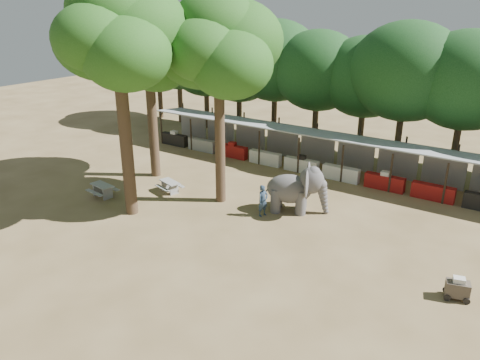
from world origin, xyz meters
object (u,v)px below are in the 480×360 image
Objects in this scene: handler at (263,201)px; picnic_table_near at (103,189)px; elephant at (297,189)px; cart_front at (458,288)px; yard_tree_left at (148,45)px; yard_tree_center at (117,34)px; yard_tree_back at (218,46)px; picnic_table_far at (170,185)px.

handler is 1.03× the size of picnic_table_near.
cart_front is at bearing -44.90° from elephant.
yard_tree_left is 11.85m from handler.
elephant reaches higher than handler.
handler is at bearing -150.77° from elephant.
yard_tree_center is 3.43× the size of elephant.
yard_tree_center is 7.23× the size of picnic_table_near.
elephant is (10.37, -0.06, -6.89)m from yard_tree_left.
picnic_table_near is (-2.89, 0.42, -8.72)m from yard_tree_center.
picnic_table_near is 1.55× the size of cart_front.
yard_tree_back reaches higher than picnic_table_far.
picnic_table_far is at bearing -33.04° from yard_tree_left.
elephant is 9.62m from cart_front.
yard_tree_center reaches higher than picnic_table_near.
yard_tree_back is 8.50m from elephant.
cart_front is at bearing 9.95° from picnic_table_far.
yard_tree_center is at bearing 135.37° from handler.
picnic_table_near is (0.11, -4.58, -7.71)m from yard_tree_left.
yard_tree_center is 1.06× the size of yard_tree_back.
picnic_table_near is at bearing 124.68° from handler.
yard_tree_left is at bearing 157.55° from elephant.
handler is (-1.20, -1.50, -0.45)m from elephant.
yard_tree_left is 21.05m from cart_front.
yard_tree_center is at bearing -59.04° from yard_tree_left.
picnic_table_near is 0.99× the size of picnic_table_far.
elephant is at bearing 12.15° from yard_tree_back.
handler is at bearing 25.74° from picnic_table_near.
yard_tree_center is at bearing -168.28° from elephant.
yard_tree_back is at bearing 96.20° from handler.
yard_tree_center reaches higher than elephant.
yard_tree_back is at bearing 152.78° from cart_front.
cart_front is (16.20, 1.23, -8.75)m from yard_tree_center.
yard_tree_left is 8.47m from picnic_table_far.
yard_tree_center is 9.19m from picnic_table_near.
yard_tree_back reaches higher than yard_tree_left.
elephant is 2.11× the size of picnic_table_near.
cart_front is (16.33, -1.90, 0.00)m from picnic_table_far.
handler reaches higher than cart_front.
elephant is 11.24m from picnic_table_near.
yard_tree_center is at bearing 168.97° from cart_front.
picnic_table_far is (2.88, -1.87, -7.75)m from yard_tree_left.
yard_tree_back is at bearing 53.14° from yard_tree_center.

